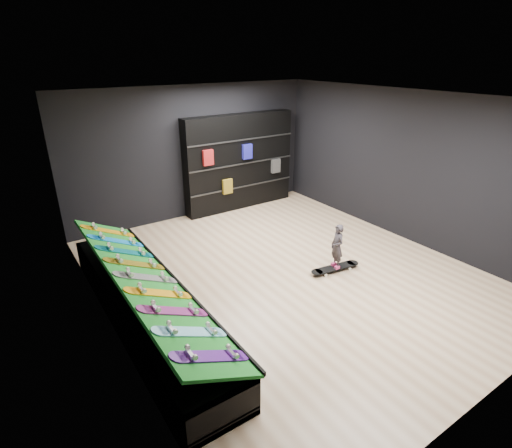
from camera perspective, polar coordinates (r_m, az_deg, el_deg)
floor at (r=7.22m, az=4.21°, el=-6.94°), size 6.00×7.00×0.01m
ceiling at (r=6.27m, az=5.05°, el=17.47°), size 6.00×7.00×0.01m
wall_back at (r=9.47m, az=-8.87°, el=10.05°), size 6.00×0.02×3.00m
wall_front at (r=4.66m, az=32.61°, el=-7.92°), size 6.00×0.02×3.00m
wall_left at (r=5.38m, az=-21.35°, el=-1.72°), size 0.02×7.00×3.00m
wall_right at (r=8.72m, az=20.39°, el=7.72°), size 0.02×7.00×3.00m
display_rack at (r=6.07m, az=-15.45°, el=-11.49°), size 0.90×4.50×0.50m
turf_ramp at (r=5.84m, az=-15.47°, el=-7.63°), size 0.92×4.50×0.46m
back_shelving at (r=9.91m, az=-2.41°, el=8.83°), size 2.88×0.34×2.31m
floor_skateboard at (r=7.36m, az=11.23°, el=-6.30°), size 1.00×0.37×0.09m
child at (r=7.23m, az=11.41°, el=-4.31°), size 0.18×0.21×0.49m
display_board_0 at (r=4.37m, az=-6.46°, el=-18.25°), size 0.93×0.22×0.50m
display_board_1 at (r=4.71m, az=-9.28°, el=-14.95°), size 0.93×0.22×0.50m
display_board_2 at (r=5.06m, az=-11.65°, el=-12.06°), size 0.93×0.22×0.50m
display_board_3 at (r=5.44m, az=-13.66°, el=-9.56°), size 0.93×0.22×0.50m
display_board_4 at (r=5.83m, az=-15.38°, el=-7.37°), size 0.93×0.22×0.50m
display_board_5 at (r=6.23m, az=-16.87°, el=-5.45°), size 0.93×0.22×0.50m
display_board_6 at (r=6.64m, az=-18.17°, el=-3.76°), size 0.93×0.22×0.50m
display_board_7 at (r=7.06m, az=-19.31°, el=-2.27°), size 0.93×0.22×0.50m
display_board_8 at (r=7.48m, az=-20.32°, el=-0.95°), size 0.93×0.22×0.50m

